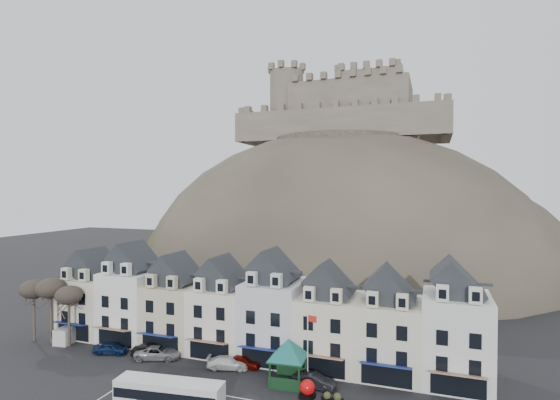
# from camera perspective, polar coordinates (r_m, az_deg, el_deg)

# --- Properties ---
(townhouse_terrace) EXTENTS (54.40, 9.35, 11.80)m
(townhouse_terrace) POSITION_cam_1_polar(r_m,az_deg,el_deg) (55.67, -3.92, -14.25)
(townhouse_terrace) COLOR beige
(townhouse_terrace) RESTS_ON ground
(castle_hill) EXTENTS (100.00, 76.00, 68.00)m
(castle_hill) POSITION_cam_1_polar(r_m,az_deg,el_deg) (106.08, 8.26, -9.55)
(castle_hill) COLOR #322D27
(castle_hill) RESTS_ON ground
(castle) EXTENTS (50.20, 22.20, 22.00)m
(castle) POSITION_cam_1_polar(r_m,az_deg,el_deg) (112.86, 8.67, 11.58)
(castle) COLOR brown
(castle) RESTS_ON ground
(tree_left_far) EXTENTS (3.61, 3.61, 8.24)m
(tree_left_far) POSITION_cam_1_polar(r_m,az_deg,el_deg) (68.09, -29.48, -10.14)
(tree_left_far) COLOR #3C2F26
(tree_left_far) RESTS_ON ground
(tree_left_mid) EXTENTS (3.78, 3.78, 8.64)m
(tree_left_mid) POSITION_cam_1_polar(r_m,az_deg,el_deg) (65.83, -27.74, -10.21)
(tree_left_mid) COLOR #3C2F26
(tree_left_mid) RESTS_ON ground
(tree_left_near) EXTENTS (3.43, 3.43, 7.84)m
(tree_left_near) POSITION_cam_1_polar(r_m,az_deg,el_deg) (63.85, -25.87, -11.18)
(tree_left_near) COLOR #3C2F26
(tree_left_near) RESTS_ON ground
(bus) EXTENTS (10.35, 3.50, 2.86)m
(bus) POSITION_cam_1_polar(r_m,az_deg,el_deg) (44.87, -14.27, -23.35)
(bus) COLOR #262628
(bus) RESTS_ON ground
(bus_shelter) EXTENTS (7.48, 7.48, 4.76)m
(bus_shelter) POSITION_cam_1_polar(r_m,az_deg,el_deg) (48.00, 1.07, -18.88)
(bus_shelter) COLOR black
(bus_shelter) RESTS_ON ground
(red_buoy) EXTENTS (1.51, 1.51, 1.86)m
(red_buoy) POSITION_cam_1_polar(r_m,az_deg,el_deg) (46.23, 3.60, -23.39)
(red_buoy) COLOR black
(red_buoy) RESTS_ON ground
(flagpole) EXTENTS (1.08, 0.29, 7.56)m
(flagpole) POSITION_cam_1_polar(r_m,az_deg,el_deg) (47.65, 3.73, -18.24)
(flagpole) COLOR silver
(flagpole) RESTS_ON ground
(white_van) EXTENTS (2.48, 4.69, 2.05)m
(white_van) POSITION_cam_1_polar(r_m,az_deg,el_deg) (67.16, -25.67, -15.42)
(white_van) COLOR silver
(white_van) RESTS_ON ground
(planter_west) EXTENTS (1.14, 0.78, 1.04)m
(planter_west) POSITION_cam_1_polar(r_m,az_deg,el_deg) (45.83, 6.18, -24.25)
(planter_west) COLOR black
(planter_west) RESTS_ON ground
(planter_east) EXTENTS (1.15, 0.76, 1.09)m
(planter_east) POSITION_cam_1_polar(r_m,az_deg,el_deg) (45.63, 7.52, -24.35)
(planter_east) COLOR black
(planter_east) RESTS_ON ground
(car_navy) EXTENTS (4.50, 2.72, 1.43)m
(car_navy) POSITION_cam_1_polar(r_m,az_deg,el_deg) (60.51, -21.22, -17.59)
(car_navy) COLOR #0D1D43
(car_navy) RESTS_ON ground
(car_black) EXTENTS (4.74, 2.81, 1.48)m
(car_black) POSITION_cam_1_polar(r_m,az_deg,el_deg) (58.08, -16.53, -18.36)
(car_black) COLOR black
(car_black) RESTS_ON ground
(car_silver) EXTENTS (5.81, 4.05, 1.50)m
(car_silver) POSITION_cam_1_polar(r_m,az_deg,el_deg) (57.24, -15.65, -18.64)
(car_silver) COLOR gray
(car_silver) RESTS_ON ground
(car_white) EXTENTS (5.10, 3.14, 1.38)m
(car_white) POSITION_cam_1_polar(r_m,az_deg,el_deg) (53.01, -6.81, -20.35)
(car_white) COLOR silver
(car_white) RESTS_ON ground
(car_maroon) EXTENTS (4.20, 1.92, 1.40)m
(car_maroon) POSITION_cam_1_polar(r_m,az_deg,el_deg) (53.14, -4.78, -20.27)
(car_maroon) COLOR #550904
(car_maroon) RESTS_ON ground
(car_charcoal) EXTENTS (4.49, 1.81, 1.45)m
(car_charcoal) POSITION_cam_1_polar(r_m,az_deg,el_deg) (48.50, 4.47, -22.45)
(car_charcoal) COLOR black
(car_charcoal) RESTS_ON ground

